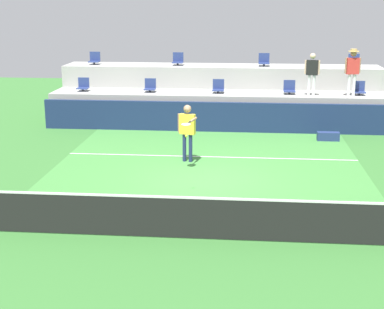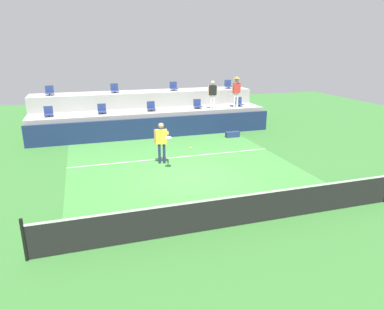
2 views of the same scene
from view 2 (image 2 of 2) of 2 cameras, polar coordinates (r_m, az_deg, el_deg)
name	(u,v)px [view 2 (image 2 of 2)]	position (r m, az deg, el deg)	size (l,w,h in m)	color
ground_plane	(190,176)	(13.22, -0.29, -3.61)	(40.00, 40.00, 0.00)	#336B2D
court_inner_paint	(183,168)	(14.11, -1.49, -2.20)	(9.00, 10.00, 0.01)	#3D7F38
court_service_line	(174,158)	(15.39, -2.94, -0.50)	(9.00, 0.06, 0.00)	white
tennis_net	(234,210)	(9.59, 6.91, -9.02)	(10.48, 0.08, 1.07)	black
sponsor_backboard	(157,128)	(18.63, -5.80, 4.36)	(13.00, 0.16, 1.10)	navy
seating_tier_lower	(152,122)	(19.86, -6.59, 5.38)	(13.00, 1.80, 1.25)	#9E9E99
seating_tier_upper	(146,109)	(21.51, -7.57, 7.44)	(13.00, 1.80, 2.10)	#9E9E99
stadium_chair_lower_far_left	(48,112)	(19.36, -22.44, 6.40)	(0.44, 0.40, 0.52)	#2D2D33
stadium_chair_lower_left	(102,110)	(19.32, -14.52, 7.14)	(0.44, 0.40, 0.52)	#2D2D33
stadium_chair_lower_center	(151,107)	(19.63, -6.70, 7.73)	(0.44, 0.40, 0.52)	#2D2D33
stadium_chair_lower_right	(198,105)	(20.31, 0.91, 8.18)	(0.44, 0.40, 0.52)	#2D2D33
stadium_chair_lower_far_right	(239,102)	(21.27, 7.66, 8.45)	(0.44, 0.40, 0.52)	#2D2D33
stadium_chair_upper_far_left	(49,91)	(21.02, -22.30, 9.55)	(0.44, 0.40, 0.52)	#2D2D33
stadium_chair_upper_left	(115,89)	(21.03, -12.57, 10.43)	(0.44, 0.40, 0.52)	#2D2D33
stadium_chair_upper_right	(174,87)	(21.64, -3.02, 11.00)	(0.44, 0.40, 0.52)	#2D2D33
stadium_chair_upper_far_right	(228,85)	(22.81, 5.96, 11.27)	(0.44, 0.40, 0.52)	#2D2D33
tennis_player	(162,139)	(14.37, -5.00, 2.55)	(0.60, 1.28, 1.74)	navy
spectator_in_grey	(213,92)	(20.10, 3.40, 10.15)	(0.57, 0.26, 1.59)	white
spectator_with_hat	(236,89)	(20.65, 7.28, 10.62)	(0.60, 0.47, 1.75)	white
tennis_ball	(191,148)	(11.41, -0.18, 1.09)	(0.07, 0.07, 0.07)	#CCE033
equipment_bag	(233,134)	(18.92, 6.65, 3.29)	(0.76, 0.28, 0.30)	navy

